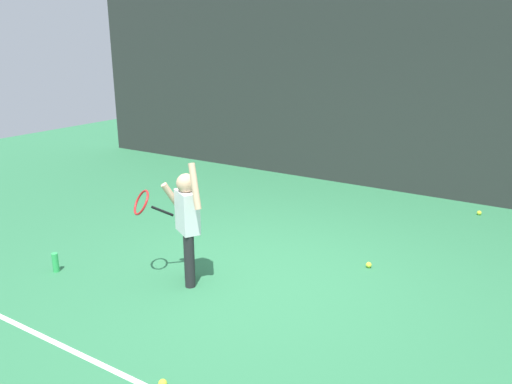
% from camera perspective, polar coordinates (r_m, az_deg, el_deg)
% --- Properties ---
extents(ground_plane, '(20.00, 20.00, 0.00)m').
position_cam_1_polar(ground_plane, '(5.57, 0.70, -9.86)').
color(ground_plane, '#2D7247').
extents(court_line_baseline, '(9.00, 0.05, 0.00)m').
position_cam_1_polar(court_line_baseline, '(4.27, -14.13, -19.65)').
color(court_line_baseline, white).
rests_on(court_line_baseline, ground).
extents(back_fence_windscreen, '(13.04, 0.08, 3.64)m').
position_cam_1_polar(back_fence_windscreen, '(8.75, 15.25, 11.85)').
color(back_fence_windscreen, '#282D2B').
rests_on(back_fence_windscreen, ground).
extents(fence_post_0, '(0.09, 0.09, 3.79)m').
position_cam_1_polar(fence_post_0, '(12.29, -15.04, 13.53)').
color(fence_post_0, slate).
rests_on(fence_post_0, ground).
extents(fence_post_1, '(0.09, 0.09, 3.79)m').
position_cam_1_polar(fence_post_1, '(10.21, -2.36, 13.48)').
color(fence_post_1, slate).
rests_on(fence_post_1, ground).
extents(fence_post_2, '(0.09, 0.09, 3.79)m').
position_cam_1_polar(fence_post_2, '(8.80, 15.41, 12.36)').
color(fence_post_2, slate).
rests_on(fence_post_2, ground).
extents(tennis_player, '(0.88, 0.54, 1.35)m').
position_cam_1_polar(tennis_player, '(5.28, -7.94, -2.97)').
color(tennis_player, '#232326').
rests_on(tennis_player, ground).
extents(water_bottle, '(0.07, 0.07, 0.22)m').
position_cam_1_polar(water_bottle, '(6.13, -21.66, -7.38)').
color(water_bottle, green).
rests_on(water_bottle, ground).
extents(tennis_ball_1, '(0.07, 0.07, 0.07)m').
position_cam_1_polar(tennis_ball_1, '(4.11, -10.47, -20.43)').
color(tennis_ball_1, '#CCE033').
rests_on(tennis_ball_1, ground).
extents(tennis_ball_3, '(0.07, 0.07, 0.07)m').
position_cam_1_polar(tennis_ball_3, '(8.19, 23.85, -2.16)').
color(tennis_ball_3, '#CCE033').
rests_on(tennis_ball_3, ground).
extents(tennis_ball_4, '(0.07, 0.07, 0.07)m').
position_cam_1_polar(tennis_ball_4, '(5.97, 12.58, -8.02)').
color(tennis_ball_4, '#CCE033').
rests_on(tennis_ball_4, ground).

